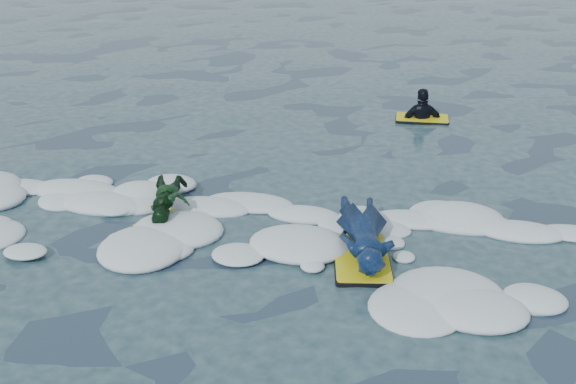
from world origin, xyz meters
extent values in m
plane|color=#1B2B41|center=(0.00, 0.00, 0.00)|extent=(120.00, 120.00, 0.00)
cube|color=black|center=(1.96, 0.44, 0.04)|extent=(0.87, 1.30, 0.06)
cube|color=yellow|center=(1.96, 0.44, 0.08)|extent=(0.84, 1.27, 0.02)
imported|color=navy|center=(1.96, 0.69, 0.27)|extent=(1.02, 1.90, 0.43)
cube|color=black|center=(-0.70, 0.93, 0.03)|extent=(0.75, 0.88, 0.04)
cube|color=yellow|center=(-0.70, 0.93, 0.06)|extent=(0.72, 0.86, 0.01)
cube|color=blue|center=(-0.70, 0.93, 0.07)|extent=(0.48, 0.71, 0.00)
imported|color=#103D14|center=(-0.70, 1.13, 0.24)|extent=(0.78, 1.25, 0.44)
cube|color=black|center=(2.44, 6.04, 0.03)|extent=(1.01, 0.59, 0.05)
cube|color=yellow|center=(2.44, 6.04, 0.07)|extent=(0.99, 0.57, 0.02)
imported|color=black|center=(2.44, 6.04, -0.11)|extent=(0.92, 0.56, 1.47)
camera|label=1|loc=(2.67, -7.09, 4.26)|focal=45.00mm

